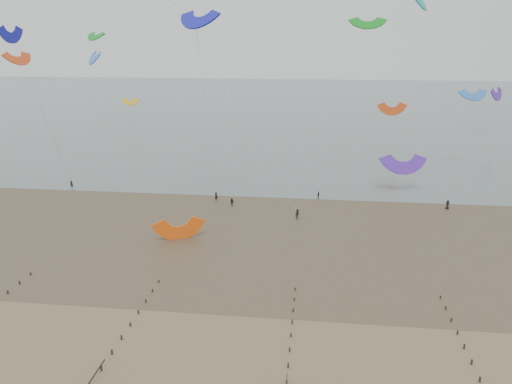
% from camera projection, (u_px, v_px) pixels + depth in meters
% --- Properties ---
extents(ground, '(500.00, 500.00, 0.00)m').
position_uv_depth(ground, '(253.00, 342.00, 52.91)').
color(ground, brown).
rests_on(ground, ground).
extents(sea_and_shore, '(500.00, 665.00, 0.03)m').
position_uv_depth(sea_and_shore, '(254.00, 225.00, 85.99)').
color(sea_and_shore, '#475654').
rests_on(sea_and_shore, ground).
extents(kitesurfer_lead, '(0.74, 0.59, 1.77)m').
position_uv_depth(kitesurfer_lead, '(216.00, 196.00, 98.81)').
color(kitesurfer_lead, black).
rests_on(kitesurfer_lead, ground).
extents(kitesurfers, '(120.83, 18.99, 1.84)m').
position_uv_depth(kitesurfers, '(415.00, 201.00, 95.62)').
color(kitesurfers, black).
rests_on(kitesurfers, ground).
extents(grounded_kite, '(8.68, 7.90, 3.88)m').
position_uv_depth(grounded_kite, '(180.00, 239.00, 80.08)').
color(grounded_kite, '#FE5A10').
rests_on(grounded_kite, ground).
extents(kites_airborne, '(250.63, 96.88, 45.65)m').
position_uv_depth(kites_airborne, '(278.00, 73.00, 134.39)').
color(kites_airborne, '#0F911A').
rests_on(kites_airborne, ground).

